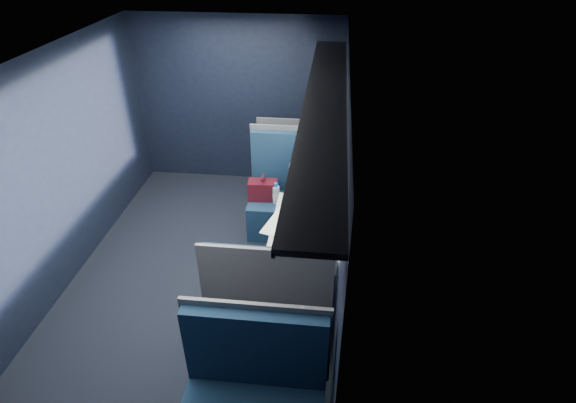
# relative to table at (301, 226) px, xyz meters

# --- Properties ---
(ground) EXTENTS (2.80, 4.20, 0.01)m
(ground) POSITION_rel_table_xyz_m (-1.03, 0.00, -0.67)
(ground) COLOR black
(room_shell) EXTENTS (3.00, 4.40, 2.40)m
(room_shell) POSITION_rel_table_xyz_m (-1.01, 0.00, 0.81)
(room_shell) COLOR black
(room_shell) RESTS_ON ground
(table) EXTENTS (0.62, 1.00, 0.74)m
(table) POSITION_rel_table_xyz_m (0.00, 0.00, 0.00)
(table) COLOR #54565E
(table) RESTS_ON ground
(seat_bay_near) EXTENTS (1.04, 0.62, 1.26)m
(seat_bay_near) POSITION_rel_table_xyz_m (-0.20, 0.87, -0.24)
(seat_bay_near) COLOR #0D223B
(seat_bay_near) RESTS_ON ground
(seat_bay_far) EXTENTS (1.04, 0.62, 1.26)m
(seat_bay_far) POSITION_rel_table_xyz_m (-0.18, -0.87, -0.25)
(seat_bay_far) COLOR #0D223B
(seat_bay_far) RESTS_ON ground
(seat_row_front) EXTENTS (1.04, 0.51, 1.16)m
(seat_row_front) POSITION_rel_table_xyz_m (-0.18, 1.80, -0.25)
(seat_row_front) COLOR #0D223B
(seat_row_front) RESTS_ON ground
(seat_row_back) EXTENTS (1.04, 0.51, 1.16)m
(seat_row_back) POSITION_rel_table_xyz_m (-0.18, -1.80, -0.25)
(seat_row_back) COLOR #0D223B
(seat_row_back) RESTS_ON ground
(man) EXTENTS (0.53, 0.56, 1.32)m
(man) POSITION_rel_table_xyz_m (0.07, 0.70, 0.06)
(man) COLOR black
(man) RESTS_ON ground
(woman) EXTENTS (0.53, 0.56, 1.32)m
(woman) POSITION_rel_table_xyz_m (0.07, -0.71, 0.06)
(woman) COLOR black
(woman) RESTS_ON ground
(papers) EXTENTS (0.67, 0.82, 0.01)m
(papers) POSITION_rel_table_xyz_m (-0.05, 0.01, 0.08)
(papers) COLOR white
(papers) RESTS_ON table
(laptop) EXTENTS (0.32, 0.39, 0.27)m
(laptop) POSITION_rel_table_xyz_m (0.22, 0.09, 0.15)
(laptop) COLOR silver
(laptop) RESTS_ON table
(bottle_small) EXTENTS (0.06, 0.06, 0.22)m
(bottle_small) POSITION_rel_table_xyz_m (0.23, 0.25, 0.17)
(bottle_small) COLOR silver
(bottle_small) RESTS_ON table
(cup) EXTENTS (0.07, 0.07, 0.09)m
(cup) POSITION_rel_table_xyz_m (0.25, 0.37, 0.12)
(cup) COLOR white
(cup) RESTS_ON table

